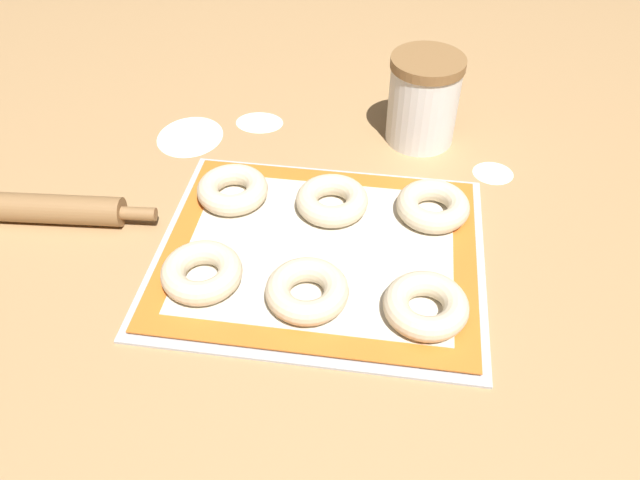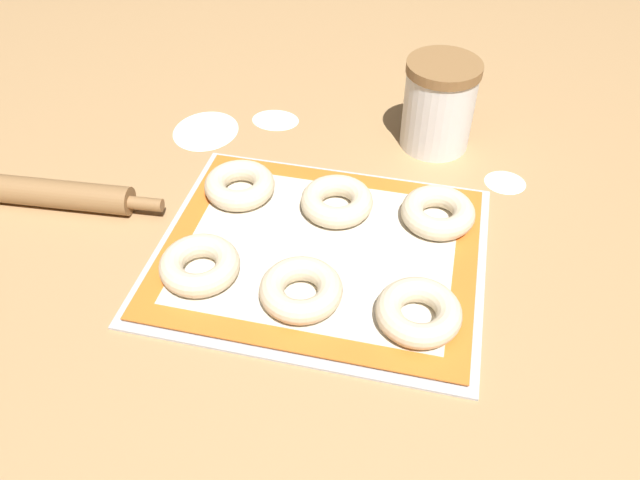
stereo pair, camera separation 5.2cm
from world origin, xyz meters
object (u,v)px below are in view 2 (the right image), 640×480
at_px(baking_tray, 320,252).
at_px(bagel_back_left, 240,185).
at_px(bagel_front_right, 418,312).
at_px(bagel_back_center, 337,201).
at_px(rolling_pin, 25,192).
at_px(bagel_front_left, 200,265).
at_px(flour_canister, 439,105).
at_px(bagel_front_center, 301,290).
at_px(bagel_back_right, 438,212).

bearing_deg(baking_tray, bagel_back_left, 148.36).
bearing_deg(bagel_front_right, bagel_back_center, 127.56).
bearing_deg(bagel_back_center, rolling_pin, -170.48).
bearing_deg(baking_tray, rolling_pin, 178.97).
xyz_separation_m(bagel_front_left, bagel_front_right, (0.29, -0.02, 0.00)).
xyz_separation_m(bagel_front_left, rolling_pin, (-0.31, 0.09, -0.01)).
distance_m(bagel_front_left, flour_canister, 0.48).
height_order(baking_tray, bagel_back_left, bagel_back_left).
height_order(bagel_back_left, flour_canister, flour_canister).
bearing_deg(bagel_front_center, rolling_pin, 167.35).
distance_m(flour_canister, rolling_pin, 0.66).
height_order(bagel_front_left, rolling_pin, same).
xyz_separation_m(bagel_front_right, bagel_back_center, (-0.14, 0.18, 0.00)).
distance_m(bagel_front_right, rolling_pin, 0.61).
bearing_deg(bagel_back_left, bagel_front_right, -32.63).
height_order(bagel_front_right, rolling_pin, same).
bearing_deg(bagel_front_right, baking_tray, 146.41).
bearing_deg(bagel_front_right, bagel_back_left, 147.37).
height_order(bagel_front_center, bagel_back_right, same).
bearing_deg(bagel_front_left, bagel_front_right, -2.97).
relative_size(baking_tray, bagel_back_left, 4.26).
height_order(bagel_front_left, bagel_front_center, same).
relative_size(bagel_front_left, bagel_front_right, 1.00).
xyz_separation_m(baking_tray, rolling_pin, (-0.46, 0.01, 0.02)).
xyz_separation_m(bagel_back_left, bagel_back_right, (0.30, 0.00, 0.00)).
height_order(flour_canister, rolling_pin, flour_canister).
bearing_deg(bagel_front_right, rolling_pin, 170.12).
xyz_separation_m(bagel_front_center, bagel_back_right, (0.15, 0.19, 0.00)).
distance_m(bagel_back_left, bagel_back_center, 0.15).
height_order(bagel_front_right, bagel_back_center, same).
bearing_deg(rolling_pin, bagel_front_left, -16.01).
height_order(bagel_front_center, bagel_back_left, same).
relative_size(baking_tray, flour_canister, 3.04).
xyz_separation_m(bagel_back_left, bagel_back_center, (0.15, -0.00, 0.00)).
bearing_deg(baking_tray, bagel_back_right, 31.81).
relative_size(baking_tray, bagel_front_right, 4.26).
height_order(bagel_front_right, flour_canister, flour_canister).
distance_m(baking_tray, bagel_front_right, 0.18).
height_order(bagel_back_center, rolling_pin, same).
relative_size(bagel_front_left, bagel_back_center, 1.00).
height_order(bagel_back_left, rolling_pin, same).
xyz_separation_m(flour_canister, rolling_pin, (-0.59, -0.30, -0.05)).
bearing_deg(baking_tray, bagel_front_left, -150.27).
bearing_deg(bagel_back_left, baking_tray, -31.64).
height_order(bagel_back_right, flour_canister, flour_canister).
distance_m(bagel_front_left, bagel_front_right, 0.29).
relative_size(bagel_front_right, bagel_back_left, 1.00).
xyz_separation_m(bagel_front_right, bagel_back_right, (0.01, 0.19, 0.00)).
height_order(baking_tray, flour_canister, flour_canister).
bearing_deg(rolling_pin, baking_tray, -1.03).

